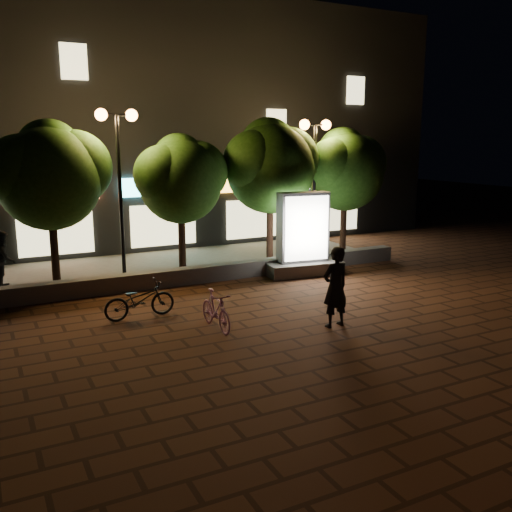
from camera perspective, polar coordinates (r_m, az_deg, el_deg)
ground at (r=13.63m, az=-1.88°, el=-6.74°), size 80.00×80.00×0.00m
retaining_wall at (r=17.12m, az=-7.58°, el=-2.08°), size 16.00×0.45×0.50m
sidewalk at (r=19.49m, az=-10.03°, el=-1.08°), size 16.00×5.00×0.08m
building_block at (r=25.30m, az=-14.91°, el=12.96°), size 28.00×8.12×11.30m
tree_left at (r=17.31m, az=-20.47°, el=8.14°), size 3.60×3.00×4.89m
tree_mid at (r=18.22m, az=-7.74°, el=8.21°), size 3.24×2.70×4.50m
tree_right at (r=19.55m, az=1.53°, el=9.58°), size 3.72×3.10×5.07m
tree_far_right at (r=21.27m, az=9.22°, el=9.09°), size 3.48×2.90×4.76m
street_lamp_left at (r=17.36m, az=-14.03°, el=10.47°), size 1.26×0.36×5.18m
street_lamp_right at (r=20.15m, az=6.08°, el=10.52°), size 1.26×0.36×4.98m
ad_kiosk at (r=18.20m, az=4.83°, el=1.52°), size 2.62×1.52×2.71m
scooter_pink at (r=12.96m, az=-4.17°, el=-5.60°), size 0.47×1.55×0.93m
rider at (r=13.12m, az=8.19°, el=-3.19°), size 0.74×0.53×1.93m
scooter_parked at (r=14.03m, az=-11.93°, el=-4.46°), size 1.80×0.70×0.93m
pedestrian at (r=17.84m, az=-24.58°, el=-0.31°), size 0.75×0.90×1.67m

